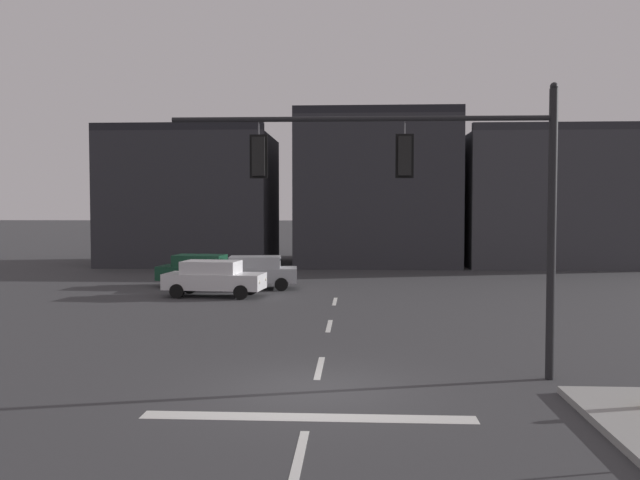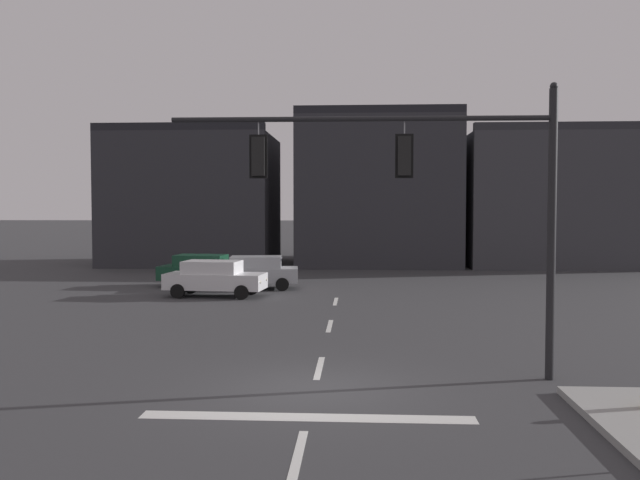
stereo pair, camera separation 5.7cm
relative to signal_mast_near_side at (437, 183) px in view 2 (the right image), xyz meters
name	(u,v)px [view 2 (the right image)]	position (x,y,z in m)	size (l,w,h in m)	color
ground_plane	(314,389)	(-2.77, -1.15, -4.57)	(400.00, 400.00, 0.00)	#353538
stop_bar_paint	(307,417)	(-2.77, -3.15, -4.56)	(6.40, 0.50, 0.01)	silver
lane_centreline	(319,368)	(-2.77, 0.85, -4.56)	(0.16, 26.40, 0.01)	silver
signal_mast_near_side	(437,183)	(0.00, 0.00, 0.00)	(8.91, 0.39, 6.85)	black
car_lot_nearside	(215,277)	(-8.26, 14.17, -3.71)	(4.58, 2.26, 1.61)	silver
car_lot_middle	(203,270)	(-9.67, 17.97, -3.71)	(4.58, 2.23, 1.61)	#143D28
car_lot_farside	(254,272)	(-6.93, 17.06, -3.71)	(4.58, 2.24, 1.61)	#9EA0A5
building_row	(396,198)	(0.92, 33.53, 0.12)	(37.15, 12.85, 10.54)	#2D2D33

